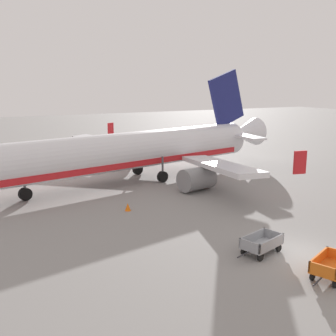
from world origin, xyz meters
The scene contains 5 objects.
ground_plane centered at (0.00, 0.00, 0.00)m, with size 220.00×220.00×0.00m, color gray.
airplane centered at (-1.43, 20.76, 3.05)m, with size 37.44×30.26×11.34m.
baggage_cart_nearest centered at (-0.79, -3.02, 0.60)m, with size 3.57×2.24×1.07m.
baggage_cart_second_in_row centered at (-2.02, 0.89, 0.60)m, with size 3.61×2.05×1.07m.
traffic_cone_near_plane centered at (-6.03, 11.86, 0.31)m, with size 0.46×0.46×0.61m, color orange.
Camera 1 is at (-16.77, -16.09, 9.72)m, focal length 42.85 mm.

